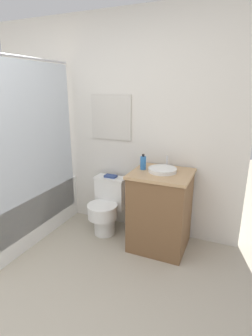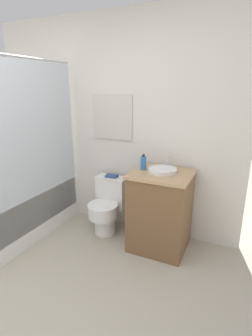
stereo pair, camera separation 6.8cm
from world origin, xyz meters
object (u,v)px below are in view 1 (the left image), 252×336
sink (163,170)px  soap_bottle (143,163)px  toilet (107,206)px  book_on_tank (111,176)px

sink → soap_bottle: bearing=-180.0°
toilet → sink: bearing=-2.0°
soap_bottle → book_on_tank: bearing=162.8°
book_on_tank → soap_bottle: bearing=-17.2°
toilet → book_on_tank: 0.36m
toilet → soap_bottle: size_ratio=3.99×
toilet → sink: size_ratio=2.01×
book_on_tank → sink: bearing=-11.9°
toilet → soap_bottle: soap_bottle is taller
sink → book_on_tank: 0.72m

